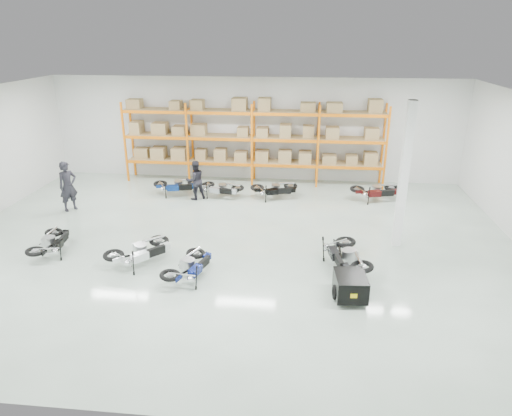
# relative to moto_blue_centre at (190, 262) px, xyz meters

# --- Properties ---
(room) EXTENTS (18.00, 18.00, 18.00)m
(room) POSITION_rel_moto_blue_centre_xyz_m (0.75, 2.25, 1.76)
(room) COLOR #B9CEBD
(room) RESTS_ON ground
(pallet_rack) EXTENTS (11.28, 0.98, 3.62)m
(pallet_rack) POSITION_rel_moto_blue_centre_xyz_m (0.75, 8.70, 1.76)
(pallet_rack) COLOR orange
(pallet_rack) RESTS_ON ground
(structural_column) EXTENTS (0.25, 0.25, 4.50)m
(structural_column) POSITION_rel_moto_blue_centre_xyz_m (5.95, 2.75, 1.76)
(structural_column) COLOR white
(structural_column) RESTS_ON ground
(moto_blue_centre) EXTENTS (1.22, 1.78, 1.05)m
(moto_blue_centre) POSITION_rel_moto_blue_centre_xyz_m (0.00, 0.00, 0.00)
(moto_blue_centre) COLOR #07114B
(moto_blue_centre) RESTS_ON ground
(moto_silver_left) EXTENTS (1.81, 1.86, 1.12)m
(moto_silver_left) POSITION_rel_moto_blue_centre_xyz_m (-1.61, 0.68, 0.03)
(moto_silver_left) COLOR silver
(moto_silver_left) RESTS_ON ground
(moto_black_far_left) EXTENTS (0.96, 1.67, 1.03)m
(moto_black_far_left) POSITION_rel_moto_blue_centre_xyz_m (-4.50, 1.03, -0.01)
(moto_black_far_left) COLOR black
(moto_black_far_left) RESTS_ON ground
(moto_touring_right) EXTENTS (1.27, 1.98, 1.18)m
(moto_touring_right) POSITION_rel_moto_blue_centre_xyz_m (4.22, 0.99, 0.06)
(moto_touring_right) COLOR black
(moto_touring_right) RESTS_ON ground
(trailer) EXTENTS (0.85, 1.62, 0.67)m
(trailer) POSITION_rel_moto_blue_centre_xyz_m (4.22, -0.61, -0.10)
(trailer) COLOR black
(trailer) RESTS_ON ground
(moto_back_a) EXTENTS (1.82, 1.21, 1.08)m
(moto_back_a) POSITION_rel_moto_blue_centre_xyz_m (-2.16, 6.69, 0.01)
(moto_back_a) COLOR navy
(moto_back_a) RESTS_ON ground
(moto_back_b) EXTENTS (1.70, 1.11, 1.01)m
(moto_back_b) POSITION_rel_moto_blue_centre_xyz_m (-0.33, 6.58, -0.02)
(moto_back_b) COLOR #A8ACB2
(moto_back_b) RESTS_ON ground
(moto_back_c) EXTENTS (1.82, 1.23, 1.07)m
(moto_back_c) POSITION_rel_moto_blue_centre_xyz_m (1.86, 6.65, 0.01)
(moto_back_c) COLOR black
(moto_back_c) RESTS_ON ground
(moto_back_d) EXTENTS (1.86, 1.22, 1.11)m
(moto_back_d) POSITION_rel_moto_blue_centre_xyz_m (5.87, 6.81, 0.03)
(moto_back_d) COLOR #410D0D
(moto_back_d) RESTS_ON ground
(person_left) EXTENTS (0.77, 0.82, 1.88)m
(person_left) POSITION_rel_moto_blue_centre_xyz_m (-5.70, 4.57, 0.44)
(person_left) COLOR #222129
(person_left) RESTS_ON ground
(person_back) EXTENTS (0.97, 0.93, 1.58)m
(person_back) POSITION_rel_moto_blue_centre_xyz_m (-1.29, 6.23, 0.29)
(person_back) COLOR black
(person_back) RESTS_ON ground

